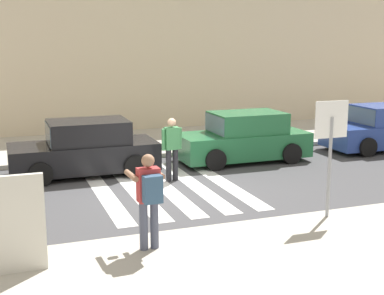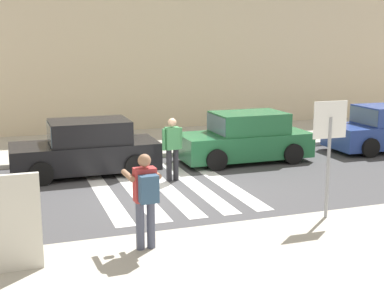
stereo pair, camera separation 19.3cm
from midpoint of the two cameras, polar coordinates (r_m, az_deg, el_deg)
name	(u,v)px [view 1 (the left image)]	position (r m, az deg, el deg)	size (l,w,h in m)	color
ground_plane	(167,189)	(13.80, -3.04, -4.49)	(120.00, 120.00, 0.00)	#424244
sidewalk_near	(291,293)	(8.42, 9.86, -15.05)	(60.00, 6.00, 0.14)	#B2AD9E
sidewalk_far	(118,144)	(19.44, -8.22, 0.37)	(60.00, 4.80, 0.14)	#B2AD9E
building_facade_far	(94,57)	(23.42, -10.69, 9.42)	(56.00, 4.00, 6.01)	beige
crosswalk_stripe_0	(104,193)	(13.63, -9.76, -4.84)	(0.44, 5.20, 0.01)	silver
crosswalk_stripe_1	(135,190)	(13.78, -6.47, -4.55)	(0.44, 5.20, 0.01)	silver
crosswalk_stripe_2	(165,187)	(13.98, -3.28, -4.26)	(0.44, 5.20, 0.01)	silver
crosswalk_stripe_3	(194,184)	(14.22, -0.18, -3.97)	(0.44, 5.20, 0.01)	silver
crosswalk_stripe_4	(222,182)	(14.50, 2.80, -3.67)	(0.44, 5.20, 0.01)	silver
stop_sign	(331,133)	(11.24, 14.11, 1.47)	(0.76, 0.08, 2.44)	gray
photographer_with_backpack	(149,194)	(9.37, -5.20, -4.92)	(0.61, 0.86, 1.72)	#474C60
pedestrian_crossing	(172,146)	(14.39, -2.55, 0.19)	(0.58, 0.27, 1.72)	#232328
parked_car_black	(85,149)	(15.45, -11.68, -0.20)	(4.10, 1.92, 1.55)	black
parked_car_green	(244,138)	(16.86, 5.22, 0.98)	(4.10, 1.92, 1.55)	#236B3D
parked_car_blue	(384,129)	(19.74, 19.50, 1.92)	(4.10, 1.92, 1.55)	#284293
advertising_board	(9,225)	(9.00, -19.48, -7.79)	(1.10, 0.11, 1.60)	beige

